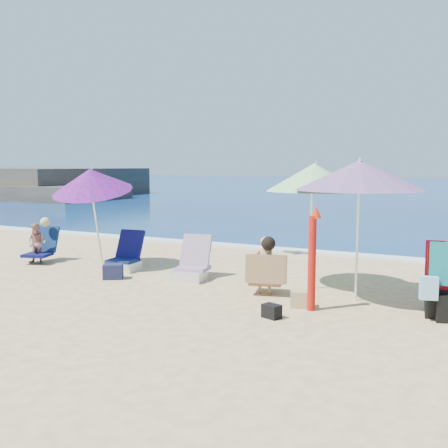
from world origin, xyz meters
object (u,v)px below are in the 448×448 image
at_px(umbrella_turquoise, 360,175).
at_px(umbrella_blue, 91,180).
at_px(umbrella_striped, 314,177).
at_px(chair_navy, 125,260).
at_px(person_left, 38,243).
at_px(chair_rainbow, 191,268).
at_px(camp_chair_right, 447,289).
at_px(person_center, 265,266).
at_px(furled_umbrella, 313,254).

height_order(umbrella_turquoise, umbrella_blue, umbrella_blue).
distance_m(umbrella_striped, chair_navy, 4.18).
bearing_deg(chair_navy, umbrella_striped, 3.42).
distance_m(umbrella_turquoise, umbrella_blue, 5.36).
bearing_deg(umbrella_turquoise, person_left, 179.29).
relative_size(chair_rainbow, camp_chair_right, 0.80).
relative_size(person_center, person_left, 0.99).
distance_m(umbrella_turquoise, camp_chair_right, 2.03).
bearing_deg(chair_rainbow, umbrella_turquoise, -3.77).
bearing_deg(furled_umbrella, umbrella_striped, 106.70).
relative_size(umbrella_turquoise, furled_umbrella, 1.57).
bearing_deg(chair_rainbow, umbrella_blue, -179.04).
distance_m(umbrella_striped, umbrella_blue, 4.50).
distance_m(umbrella_turquoise, person_center, 2.07).
xyz_separation_m(chair_navy, camp_chair_right, (5.98, -0.57, 0.18)).
relative_size(furled_umbrella, camp_chair_right, 1.41).
bearing_deg(umbrella_turquoise, person_center, -171.50).
relative_size(umbrella_striped, camp_chair_right, 2.01).
bearing_deg(umbrella_striped, umbrella_turquoise, -33.31).
relative_size(umbrella_turquoise, camp_chair_right, 2.22).
xyz_separation_m(umbrella_blue, chair_rainbow, (2.29, 0.04, -1.58)).
height_order(umbrella_striped, chair_navy, umbrella_striped).
distance_m(umbrella_striped, person_left, 6.12).
distance_m(umbrella_blue, person_center, 4.17).
bearing_deg(chair_rainbow, furled_umbrella, -20.50).
bearing_deg(person_center, person_left, 176.84).
height_order(furled_umbrella, person_left, furled_umbrella).
distance_m(camp_chair_right, person_center, 2.71).
xyz_separation_m(umbrella_striped, camp_chair_right, (2.16, -0.79, -1.51)).
relative_size(umbrella_blue, person_left, 2.26).
xyz_separation_m(furled_umbrella, person_left, (-6.33, 0.85, -0.39)).
bearing_deg(umbrella_striped, camp_chair_right, -20.17).
height_order(umbrella_striped, person_center, umbrella_striped).
bearing_deg(person_left, umbrella_turquoise, -0.71).
bearing_deg(umbrella_striped, chair_navy, -176.58).
height_order(chair_navy, person_center, person_center).
relative_size(furled_umbrella, chair_navy, 1.95).
relative_size(camp_chair_right, person_left, 1.11).
distance_m(umbrella_striped, furled_umbrella, 1.76).
height_order(umbrella_turquoise, person_center, umbrella_turquoise).
xyz_separation_m(chair_rainbow, person_center, (1.64, -0.41, 0.25)).
distance_m(umbrella_turquoise, person_left, 6.96).
height_order(umbrella_striped, person_left, umbrella_striped).
xyz_separation_m(furled_umbrella, camp_chair_right, (1.76, 0.55, -0.45)).
height_order(chair_navy, chair_rainbow, chair_rainbow).
bearing_deg(furled_umbrella, umbrella_turquoise, 58.46).
xyz_separation_m(umbrella_turquoise, camp_chair_right, (1.29, -0.22, -1.56)).
bearing_deg(umbrella_striped, person_left, -175.27).
bearing_deg(chair_navy, person_left, -172.91).
xyz_separation_m(chair_navy, person_left, (-2.11, -0.26, 0.23)).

